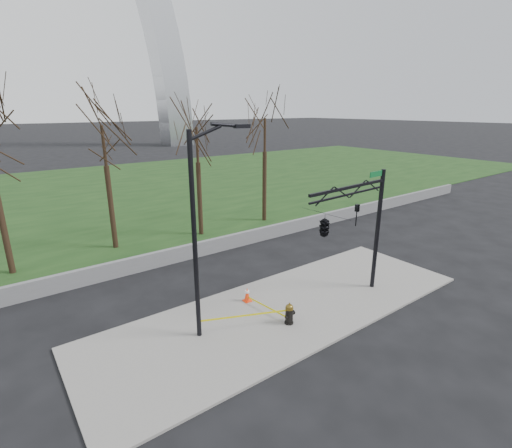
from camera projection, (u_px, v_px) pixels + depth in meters
ground at (287, 310)px, 16.78m from camera, size 500.00×500.00×0.00m
sidewalk at (287, 309)px, 16.77m from camera, size 18.00×6.00×0.10m
grass_strip at (101, 193)px, 39.77m from camera, size 120.00×40.00×0.06m
guardrail at (200, 249)px, 22.78m from camera, size 60.00×0.30×0.90m
tree_row at (58, 190)px, 20.93m from camera, size 32.72×4.00×8.54m
fire_hydrant at (289, 314)px, 15.44m from camera, size 0.59×0.38×0.94m
traffic_cone at (247, 294)px, 17.24m from camera, size 0.37×0.37×0.69m
street_light at (200, 223)px, 13.49m from camera, size 2.39×0.46×8.21m
traffic_signal_mast at (336, 221)px, 15.56m from camera, size 5.09×2.51×6.00m
caution_tape at (255, 312)px, 15.55m from camera, size 3.41×2.57×0.47m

